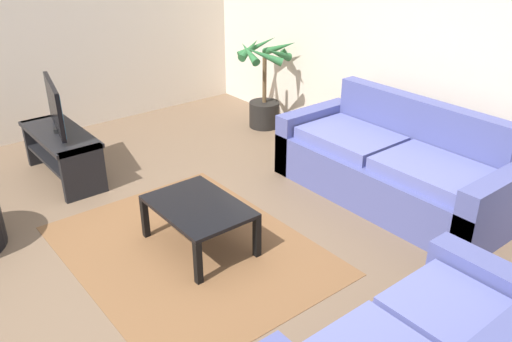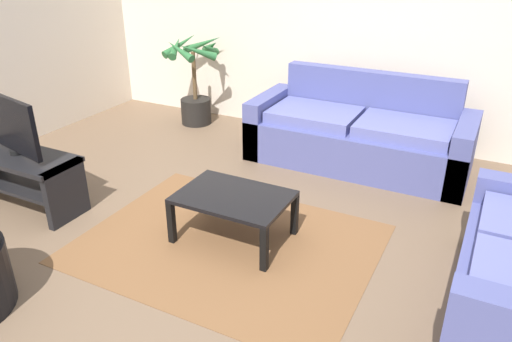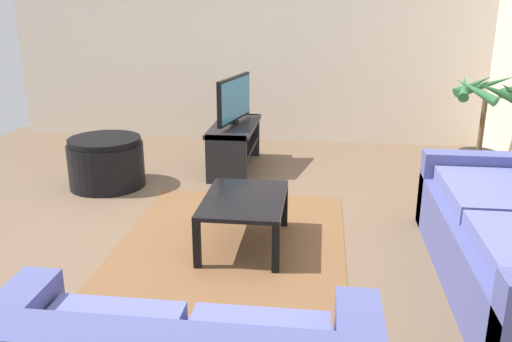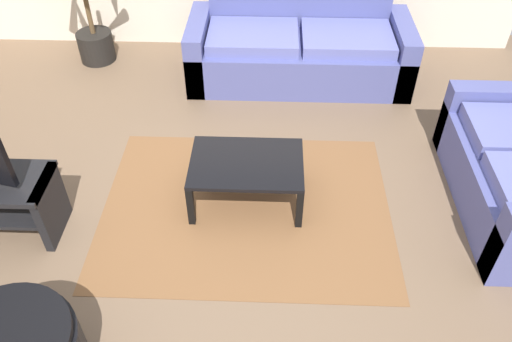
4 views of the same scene
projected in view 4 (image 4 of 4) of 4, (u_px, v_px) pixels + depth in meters
The scene contains 5 objects.
ground_plane at pixel (220, 241), 3.70m from camera, with size 6.60×6.60×0.00m, color brown.
couch_main at pixel (299, 50), 5.18m from camera, with size 2.20×0.90×0.90m.
coffee_table at pixel (247, 167), 3.81m from camera, with size 0.84×0.59×0.38m.
area_rug at pixel (246, 207), 3.95m from camera, with size 2.20×1.70×0.01m, color brown.
potted_palm at pixel (90, 17), 5.32m from camera, with size 0.73×0.71×1.10m.
Camera 4 is at (0.35, -2.40, 2.85)m, focal length 35.85 mm.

